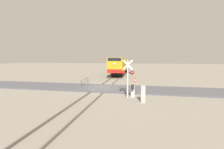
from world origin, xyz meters
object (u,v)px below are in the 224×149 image
at_px(locomotive, 121,65).
at_px(crossing_gate, 133,87).
at_px(guard_railing, 85,81).
at_px(crossing_signal, 128,75).
at_px(utility_cabinet, 143,94).

relative_size(locomotive, crossing_gate, 3.17).
distance_m(locomotive, guard_railing, 16.56).
bearing_deg(crossing_gate, crossing_signal, -110.04).
bearing_deg(crossing_gate, utility_cabinet, -68.99).
distance_m(locomotive, crossing_gate, 20.68).
distance_m(crossing_signal, crossing_gate, 2.00).
bearing_deg(crossing_signal, guard_railing, 139.97).
bearing_deg(locomotive, utility_cabinet, -77.84).
relative_size(crossing_gate, guard_railing, 2.27).
bearing_deg(locomotive, guard_railing, -99.99).
xyz_separation_m(locomotive, crossing_signal, (3.46, -21.56, 0.24)).
bearing_deg(utility_cabinet, guard_railing, 139.79).
relative_size(locomotive, utility_cabinet, 13.04).
distance_m(crossing_signal, guard_railing, 8.42).
relative_size(crossing_signal, guard_railing, 1.38).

